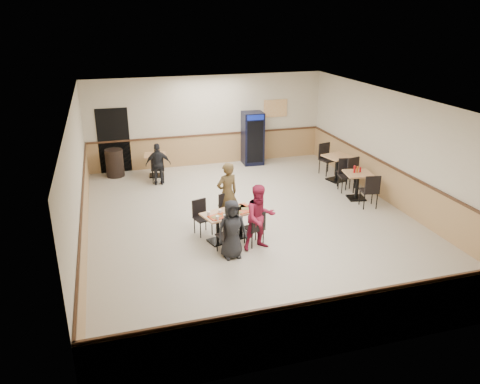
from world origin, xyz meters
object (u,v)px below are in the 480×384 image
object	(u,v)px
diner_woman_left	(232,229)
pepsi_cooler	(253,138)
main_table	(230,221)
lone_diner	(158,164)
diner_woman_right	(260,217)
side_table_near	(358,182)
diner_man_opposite	(227,193)
side_table_far	(337,164)
back_table	(155,162)
trash_bin	(115,163)

from	to	relation	value
diner_woman_left	pepsi_cooler	size ratio (longest dim) A/B	0.72
main_table	lone_diner	xyz separation A→B (m)	(-1.10, 4.13, 0.19)
diner_woman_right	side_table_near	xyz separation A→B (m)	(3.55, 2.03, -0.24)
diner_woman_right	lone_diner	distance (m)	5.04
diner_woman_right	diner_man_opposite	size ratio (longest dim) A/B	0.95
diner_woman_left	side_table_far	world-z (taller)	diner_woman_left
diner_woman_left	pepsi_cooler	distance (m)	6.64
diner_man_opposite	side_table_far	xyz separation A→B (m)	(4.06, 2.08, -0.25)
diner_woman_left	diner_woman_right	bearing A→B (deg)	14.40
diner_man_opposite	lone_diner	world-z (taller)	diner_man_opposite
lone_diner	back_table	world-z (taller)	lone_diner
back_table	trash_bin	bearing A→B (deg)	164.32
back_table	diner_woman_left	bearing A→B (deg)	-80.88
lone_diner	trash_bin	world-z (taller)	lone_diner
side_table_near	diner_woman_right	bearing A→B (deg)	-150.25
diner_woman_left	back_table	xyz separation A→B (m)	(-0.93, 5.77, -0.18)
diner_man_opposite	side_table_far	distance (m)	4.57
side_table_far	side_table_near	bearing A→B (deg)	-96.22
lone_diner	pepsi_cooler	size ratio (longest dim) A/B	0.72
diner_man_opposite	side_table_far	size ratio (longest dim) A/B	1.74
main_table	diner_woman_right	bearing A→B (deg)	-67.62
back_table	pepsi_cooler	bearing A→B (deg)	6.66
diner_woman_left	side_table_far	bearing A→B (deg)	38.65
main_table	diner_woman_left	bearing A→B (deg)	-117.90
diner_woman_right	trash_bin	bearing A→B (deg)	108.84
diner_woman_left	lone_diner	size ratio (longest dim) A/B	1.01
side_table_far	diner_woman_right	bearing A→B (deg)	-136.24
diner_woman_right	lone_diner	xyz separation A→B (m)	(-1.61, 4.77, -0.11)
diner_woman_left	trash_bin	size ratio (longest dim) A/B	1.47
diner_man_opposite	side_table_near	world-z (taller)	diner_man_opposite
diner_woman_left	diner_man_opposite	distance (m)	1.73
diner_woman_left	diner_man_opposite	bearing A→B (deg)	76.50
diner_man_opposite	trash_bin	size ratio (longest dim) A/B	1.78
trash_bin	back_table	bearing A→B (deg)	-15.68
side_table_near	main_table	bearing A→B (deg)	-161.15
diner_woman_right	side_table_far	distance (m)	5.16
side_table_near	side_table_far	world-z (taller)	side_table_far
diner_woman_right	side_table_near	world-z (taller)	diner_woman_right
side_table_far	back_table	distance (m)	5.70
diner_woman_right	lone_diner	size ratio (longest dim) A/B	1.16
lone_diner	back_table	distance (m)	0.82
diner_woman_left	lone_diner	xyz separation A→B (m)	(-0.93, 4.97, -0.01)
side_table_far	diner_woman_left	bearing A→B (deg)	-139.51
main_table	back_table	size ratio (longest dim) A/B	1.85
diner_man_opposite	trash_bin	distance (m)	5.12
lone_diner	trash_bin	bearing A→B (deg)	-37.91
main_table	side_table_far	bearing A→B (deg)	18.36
side_table_far	main_table	bearing A→B (deg)	-145.40
pepsi_cooler	diner_woman_left	bearing A→B (deg)	-108.68
side_table_near	back_table	xyz separation A→B (m)	(-5.17, 3.54, -0.04)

